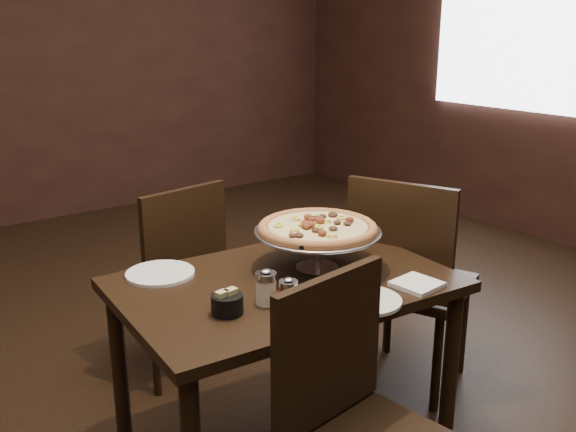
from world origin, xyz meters
TOP-DOWN VIEW (x-y plane):
  - room at (0.06, 0.03)m, footprint 6.04×7.04m
  - dining_table at (0.09, 0.05)m, footprint 1.14×0.80m
  - pizza_stand at (0.24, 0.06)m, footprint 0.44×0.44m
  - parmesan_shaker at (-0.07, -0.07)m, footprint 0.07×0.07m
  - pepper_flake_shaker at (-0.04, -0.14)m, footprint 0.06×0.06m
  - packet_caddy at (-0.20, -0.06)m, footprint 0.10×0.10m
  - napkin_stack at (0.40, -0.25)m, footprint 0.15×0.15m
  - plate_left at (-0.23, 0.34)m, footprint 0.23×0.23m
  - plate_near at (0.18, -0.24)m, footprint 0.22×0.22m
  - serving_spatula at (0.11, -0.03)m, footprint 0.13×0.13m
  - chair_far at (0.03, 0.79)m, footprint 0.46×0.46m
  - chair_near at (-0.05, -0.48)m, footprint 0.46×0.46m
  - chair_side at (0.76, 0.11)m, footprint 0.57×0.57m

SIDE VIEW (x-z plane):
  - chair_far at x=0.03m, z-range 0.04..0.91m
  - chair_near at x=-0.05m, z-range 0.04..0.91m
  - chair_side at x=0.76m, z-range 0.04..0.97m
  - dining_table at x=0.09m, z-range 0.25..0.93m
  - plate_near at x=0.18m, z-range 0.68..0.69m
  - plate_left at x=-0.23m, z-range 0.68..0.69m
  - napkin_stack at x=0.40m, z-range 0.68..0.69m
  - packet_caddy at x=-0.20m, z-range 0.67..0.75m
  - pepper_flake_shaker at x=-0.04m, z-range 0.68..0.78m
  - parmesan_shaker at x=-0.07m, z-range 0.68..0.79m
  - serving_spatula at x=0.11m, z-range 0.81..0.83m
  - pizza_stand at x=0.24m, z-range 0.74..0.92m
  - room at x=0.06m, z-range -0.02..2.82m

